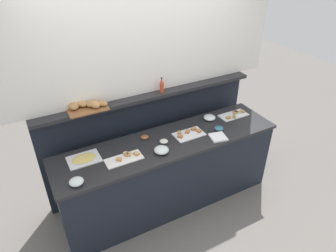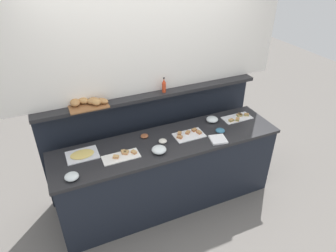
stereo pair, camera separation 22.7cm
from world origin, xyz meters
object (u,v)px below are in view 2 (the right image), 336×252
at_px(sandwich_platter_side, 189,135).
at_px(napkin_stack, 218,139).
at_px(glass_bowl_medium, 72,177).
at_px(condiment_bowl_teal, 144,136).
at_px(sandwich_platter_rear, 122,156).
at_px(bread_basket, 89,102).
at_px(cold_cuts_platter, 82,155).
at_px(condiment_bowl_red, 163,141).
at_px(hot_sauce_bottle, 164,86).
at_px(glass_bowl_small, 212,120).
at_px(condiment_bowl_cream, 220,131).
at_px(sandwich_platter_front, 238,118).
at_px(glass_bowl_large, 159,150).

relative_size(sandwich_platter_side, napkin_stack, 1.98).
xyz_separation_m(glass_bowl_medium, condiment_bowl_teal, (0.84, 0.37, -0.01)).
bearing_deg(sandwich_platter_rear, bread_basket, 110.10).
height_order(sandwich_platter_rear, condiment_bowl_teal, sandwich_platter_rear).
xyz_separation_m(sandwich_platter_rear, cold_cuts_platter, (-0.36, 0.18, -0.00)).
height_order(cold_cuts_platter, condiment_bowl_red, condiment_bowl_red).
xyz_separation_m(sandwich_platter_rear, hot_sauce_bottle, (0.66, 0.48, 0.45)).
relative_size(glass_bowl_small, bread_basket, 0.34).
distance_m(condiment_bowl_cream, hot_sauce_bottle, 0.81).
bearing_deg(condiment_bowl_cream, sandwich_platter_front, 26.00).
bearing_deg(sandwich_platter_front, glass_bowl_medium, -171.49).
relative_size(sandwich_platter_side, hot_sauce_bottle, 1.92).
bearing_deg(sandwich_platter_side, sandwich_platter_front, 7.41).
relative_size(hot_sauce_bottle, bread_basket, 0.42).
relative_size(sandwich_platter_rear, glass_bowl_medium, 2.86).
distance_m(cold_cuts_platter, hot_sauce_bottle, 1.16).
xyz_separation_m(cold_cuts_platter, glass_bowl_large, (0.73, -0.26, 0.02)).
bearing_deg(condiment_bowl_teal, condiment_bowl_red, -49.38).
bearing_deg(hot_sauce_bottle, sandwich_platter_front, -20.33).
bearing_deg(bread_basket, sandwich_platter_rear, -69.90).
relative_size(glass_bowl_medium, napkin_stack, 0.77).
relative_size(condiment_bowl_teal, hot_sauce_bottle, 0.50).
height_order(sandwich_platter_side, hot_sauce_bottle, hot_sauce_bottle).
relative_size(condiment_bowl_cream, napkin_stack, 0.62).
height_order(sandwich_platter_side, napkin_stack, sandwich_platter_side).
distance_m(condiment_bowl_red, hot_sauce_bottle, 0.63).
bearing_deg(condiment_bowl_cream, glass_bowl_large, -174.71).
height_order(condiment_bowl_red, napkin_stack, condiment_bowl_red).
relative_size(sandwich_platter_rear, napkin_stack, 2.21).
height_order(glass_bowl_medium, bread_basket, bread_basket).
xyz_separation_m(condiment_bowl_red, bread_basket, (-0.65, 0.42, 0.40)).
distance_m(condiment_bowl_red, napkin_stack, 0.60).
bearing_deg(condiment_bowl_red, condiment_bowl_teal, 130.62).
xyz_separation_m(napkin_stack, bread_basket, (-1.22, 0.63, 0.41)).
xyz_separation_m(sandwich_platter_rear, glass_bowl_large, (0.37, -0.08, 0.02)).
height_order(sandwich_platter_rear, bread_basket, bread_basket).
bearing_deg(cold_cuts_platter, condiment_bowl_cream, -7.04).
bearing_deg(glass_bowl_small, hot_sauce_bottle, 154.40).
relative_size(sandwich_platter_rear, condiment_bowl_cream, 3.56).
relative_size(glass_bowl_large, glass_bowl_medium, 1.16).
relative_size(condiment_bowl_teal, condiment_bowl_cream, 0.84).
bearing_deg(glass_bowl_medium, glass_bowl_small, 12.17).
height_order(sandwich_platter_side, cold_cuts_platter, sandwich_platter_side).
height_order(condiment_bowl_teal, bread_basket, bread_basket).
height_order(condiment_bowl_red, bread_basket, bread_basket).
xyz_separation_m(sandwich_platter_rear, condiment_bowl_cream, (1.15, -0.00, 0.01)).
relative_size(sandwich_platter_side, sandwich_platter_front, 0.93).
height_order(glass_bowl_medium, condiment_bowl_teal, glass_bowl_medium).
bearing_deg(sandwich_platter_front, cold_cuts_platter, 179.63).
distance_m(glass_bowl_small, napkin_stack, 0.40).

